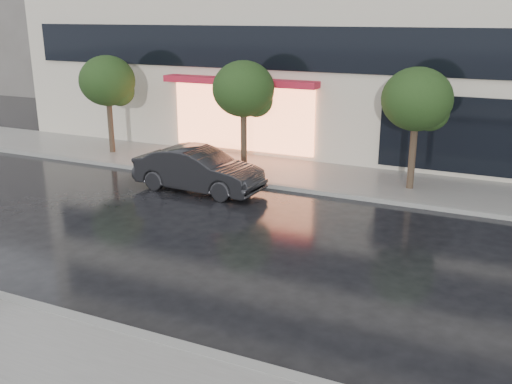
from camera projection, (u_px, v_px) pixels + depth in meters
The scene contains 9 objects.
ground at pixel (156, 310), 11.11m from camera, with size 120.00×120.00×0.00m, color black.
sidewalk_far at pixel (324, 177), 19.95m from camera, with size 60.00×3.50×0.12m, color slate.
curb_near at pixel (124, 332), 10.22m from camera, with size 60.00×0.25×0.14m, color gray.
curb_far at pixel (307, 190), 18.43m from camera, with size 60.00×0.25×0.14m, color gray.
bg_building_left at pixel (40, 7), 43.09m from camera, with size 14.00×10.00×12.00m, color #59544F.
tree_far_west at pixel (109, 83), 22.51m from camera, with size 2.20×2.20×3.99m.
tree_mid_west at pixel (245, 91), 20.09m from camera, with size 2.20×2.20×3.99m.
tree_mid_east at pixel (419, 102), 17.67m from camera, with size 2.20×2.20×3.99m.
parked_car at pixel (198, 170), 18.41m from camera, with size 1.50×4.31×1.42m, color black.
Camera 1 is at (5.96, -8.15, 5.53)m, focal length 40.00 mm.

